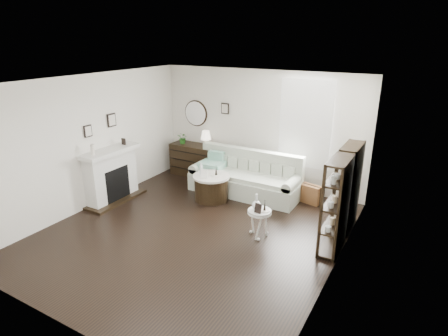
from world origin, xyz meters
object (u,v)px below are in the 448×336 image
Objects in this scene: sofa at (246,180)px; dresser at (195,160)px; pedestal_table at (260,212)px; drum_table at (211,187)px.

sofa is 1.70m from dresser.
pedestal_table is at bearing -36.48° from dresser.
drum_table reaches higher than pedestal_table.
dresser is 2.37× the size of pedestal_table.
dresser is 3.41m from pedestal_table.
drum_table is at bearing -125.27° from sofa.
drum_table is 1.85m from pedestal_table.
dresser is 1.51× the size of drum_table.
pedestal_table is (2.74, -2.03, 0.06)m from dresser.
sofa reaches higher than dresser.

